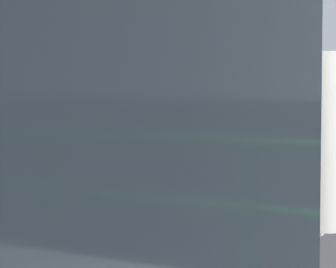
# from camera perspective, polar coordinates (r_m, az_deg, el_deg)

# --- Properties ---
(parking_meter) EXTENTS (0.18, 0.19, 1.44)m
(parking_meter) POSITION_cam_1_polar(r_m,az_deg,el_deg) (3.08, -3.66, -2.67)
(parking_meter) COLOR slate
(parking_meter) RESTS_ON sidewalk_curb
(pedestrian_at_meter) EXTENTS (0.63, 0.57, 1.72)m
(pedestrian_at_meter) POSITION_cam_1_polar(r_m,az_deg,el_deg) (2.80, 6.13, -4.51)
(pedestrian_at_meter) COLOR black
(pedestrian_at_meter) RESTS_ON sidewalk_curb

